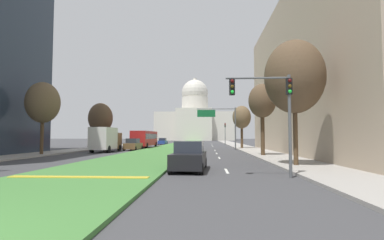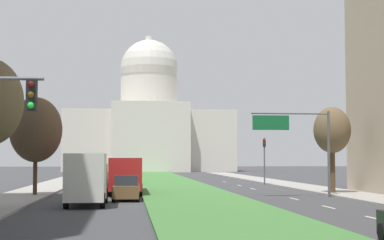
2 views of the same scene
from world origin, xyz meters
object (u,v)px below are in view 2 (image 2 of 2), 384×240
(sedan_midblock, at_px, (127,189))
(box_truck_delivery, at_px, (87,179))
(city_bus, at_px, (126,172))
(overhead_guide_sign, at_px, (299,135))
(sedan_far_horizon, at_px, (128,177))
(traffic_light_far_right, at_px, (264,155))
(sedan_distant, at_px, (97,182))
(capitol_building, at_px, (149,125))
(street_tree_left_far, at_px, (36,130))
(street_tree_right_far, at_px, (332,131))

(sedan_midblock, distance_m, box_truck_delivery, 5.36)
(city_bus, bearing_deg, sedan_midblock, -89.22)
(overhead_guide_sign, height_order, sedan_far_horizon, overhead_guide_sign)
(traffic_light_far_right, distance_m, sedan_distant, 21.36)
(traffic_light_far_right, distance_m, city_bus, 21.90)
(sedan_far_horizon, bearing_deg, overhead_guide_sign, -63.04)
(capitol_building, bearing_deg, sedan_far_horizon, -93.77)
(sedan_far_horizon, xyz_separation_m, city_bus, (-0.18, -19.39, 1.00))
(street_tree_left_far, xyz_separation_m, box_truck_delivery, (4.57, -10.01, -3.44))
(sedan_distant, relative_size, city_bus, 0.41)
(capitol_building, relative_size, street_tree_right_far, 5.33)
(capitol_building, height_order, box_truck_delivery, capitol_building)
(street_tree_left_far, xyz_separation_m, sedan_distant, (4.34, 7.18, -4.27))
(overhead_guide_sign, distance_m, sedan_midblock, 13.75)
(traffic_light_far_right, height_order, city_bus, traffic_light_far_right)
(sedan_far_horizon, bearing_deg, street_tree_left_far, -107.37)
(street_tree_left_far, distance_m, sedan_far_horizon, 24.02)
(overhead_guide_sign, relative_size, box_truck_delivery, 1.02)
(street_tree_right_far, bearing_deg, sedan_distant, 160.79)
(box_truck_delivery, height_order, city_bus, box_truck_delivery)
(capitol_building, distance_m, sedan_distant, 88.80)
(sedan_far_horizon, xyz_separation_m, box_truck_delivery, (-2.49, -32.56, 0.91))
(capitol_building, height_order, street_tree_left_far, capitol_building)
(capitol_building, bearing_deg, box_truck_delivery, -93.95)
(sedan_midblock, relative_size, box_truck_delivery, 0.67)
(street_tree_right_far, xyz_separation_m, box_truck_delivery, (-19.05, -10.48, -3.49))
(street_tree_right_far, distance_m, box_truck_delivery, 22.02)
(sedan_far_horizon, bearing_deg, sedan_distant, -100.02)
(overhead_guide_sign, relative_size, sedan_distant, 1.43)
(street_tree_right_far, height_order, city_bus, street_tree_right_far)
(sedan_far_horizon, bearing_deg, sedan_midblock, -90.13)
(sedan_distant, bearing_deg, sedan_far_horizon, 79.98)
(city_bus, bearing_deg, capitol_building, 86.92)
(street_tree_right_far, bearing_deg, overhead_guide_sign, -138.25)
(sedan_midblock, distance_m, sedan_distant, 12.78)
(street_tree_left_far, xyz_separation_m, street_tree_right_far, (23.61, 0.47, 0.05))
(traffic_light_far_right, distance_m, street_tree_left_far, 29.08)
(street_tree_left_far, bearing_deg, box_truck_delivery, -65.48)
(sedan_distant, bearing_deg, city_bus, -57.80)
(sedan_distant, bearing_deg, traffic_light_far_right, 33.46)
(traffic_light_far_right, relative_size, city_bus, 0.47)
(traffic_light_far_right, distance_m, street_tree_right_far, 18.58)
(capitol_building, bearing_deg, street_tree_left_far, -97.09)
(street_tree_left_far, height_order, city_bus, street_tree_left_far)
(sedan_distant, distance_m, sedan_far_horizon, 15.60)
(capitol_building, distance_m, box_truck_delivery, 105.78)
(overhead_guide_sign, xyz_separation_m, city_bus, (-13.07, 5.96, -2.90))
(capitol_building, height_order, overhead_guide_sign, capitol_building)
(overhead_guide_sign, xyz_separation_m, box_truck_delivery, (-15.38, -7.21, -2.99))
(traffic_light_far_right, xyz_separation_m, sedan_midblock, (-15.05, -24.20, -2.50))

